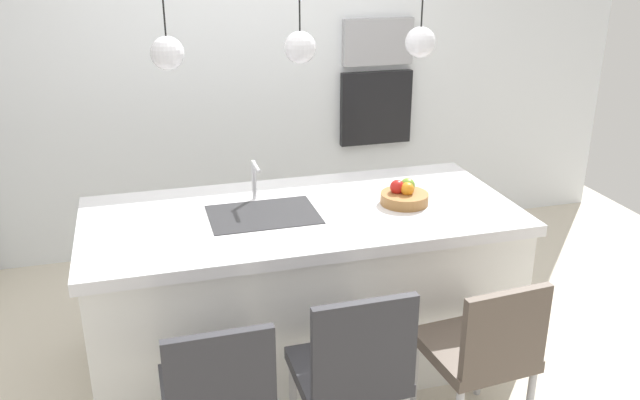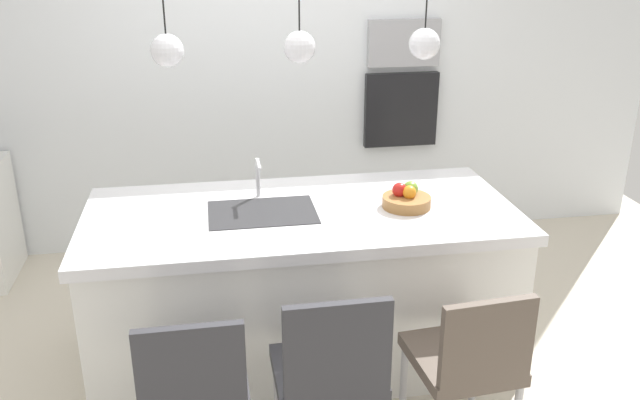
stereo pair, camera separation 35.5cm
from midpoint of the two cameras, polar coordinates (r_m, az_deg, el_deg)
name	(u,v)px [view 2 (the right image)]	position (r m, az deg, el deg)	size (l,w,h in m)	color
floor	(303,352)	(3.97, 1.16, -12.80)	(6.60, 6.60, 0.00)	beige
back_wall	(269,73)	(5.00, -2.30, 10.65)	(6.00, 0.10, 2.60)	white
kitchen_island	(302,284)	(3.74, 1.22, -7.16)	(2.27, 1.05, 0.89)	white
sink_basin	(262,213)	(3.52, -2.03, -1.18)	(0.56, 0.40, 0.02)	#2D2D30
faucet	(258,173)	(3.67, -2.51, 2.21)	(0.02, 0.17, 0.22)	silver
fruit_bowl	(406,199)	(3.63, 10.11, 0.06)	(0.26, 0.26, 0.13)	#9E6B38
microwave	(404,43)	(5.12, 9.11, 12.99)	(0.54, 0.08, 0.34)	#9E9EA3
oven	(401,109)	(5.22, 8.79, 7.55)	(0.56, 0.08, 0.56)	black
chair_near	(194,384)	(2.92, -7.11, -15.28)	(0.45, 0.44, 0.86)	#333338
chair_middle	(330,369)	(2.97, 4.39, -14.19)	(0.47, 0.44, 0.90)	#333338
chair_far	(468,358)	(3.17, 15.66, -12.86)	(0.48, 0.50, 0.86)	brown
pendant_light_left	(167,50)	(3.26, -9.74, 12.39)	(0.16, 0.16, 0.76)	silver
pendant_light_center	(300,46)	(3.32, 1.39, 12.84)	(0.16, 0.16, 0.76)	silver
pendant_light_right	(424,43)	(3.49, 11.79, 12.84)	(0.16, 0.16, 0.76)	silver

